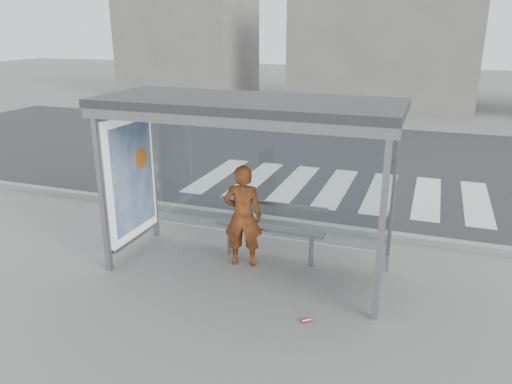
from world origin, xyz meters
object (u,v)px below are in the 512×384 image
person (243,216)px  bench (270,227)px  soda_can (306,320)px  bus_shelter (224,141)px

person → bench: (0.33, 0.31, -0.27)m
bench → soda_can: size_ratio=15.53×
soda_can → bus_shelter: bearing=144.0°
bench → bus_shelter: bearing=-142.2°
person → bench: 0.53m
bench → soda_can: (1.00, -1.57, -0.51)m
person → bench: bearing=-149.2°
bus_shelter → person: size_ratio=2.63×
bus_shelter → person: (0.23, 0.13, -1.17)m
bus_shelter → bench: bus_shelter is taller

